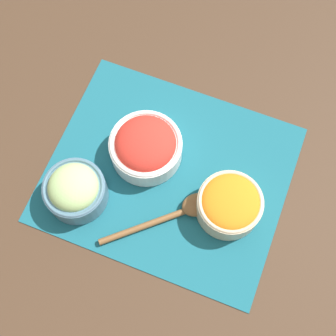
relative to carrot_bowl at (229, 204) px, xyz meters
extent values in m
plane|color=#422D1E|center=(-0.13, 0.03, -0.04)|extent=(3.00, 3.00, 0.00)
cube|color=#195B6B|center=(-0.13, 0.03, -0.04)|extent=(0.46, 0.39, 0.00)
cylinder|color=beige|center=(0.00, 0.00, -0.01)|extent=(0.12, 0.12, 0.05)
torus|color=beige|center=(0.00, 0.00, 0.02)|extent=(0.12, 0.12, 0.01)
ellipsoid|color=orange|center=(0.00, 0.00, 0.02)|extent=(0.11, 0.11, 0.03)
cylinder|color=white|center=(-0.19, 0.05, -0.01)|extent=(0.14, 0.14, 0.05)
torus|color=white|center=(-0.19, 0.05, 0.01)|extent=(0.14, 0.14, 0.01)
ellipsoid|color=red|center=(-0.19, 0.05, 0.01)|extent=(0.12, 0.12, 0.05)
cylinder|color=slate|center=(-0.28, -0.08, -0.01)|extent=(0.12, 0.12, 0.05)
torus|color=slate|center=(-0.28, -0.08, 0.02)|extent=(0.12, 0.12, 0.01)
ellipsoid|color=#A8CC7F|center=(-0.28, -0.08, 0.02)|extent=(0.10, 0.10, 0.06)
cylinder|color=brown|center=(-0.14, -0.09, -0.03)|extent=(0.15, 0.13, 0.01)
ellipsoid|color=brown|center=(-0.06, -0.02, -0.02)|extent=(0.07, 0.07, 0.02)
camera|label=1|loc=(-0.02, -0.27, 0.84)|focal=50.00mm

